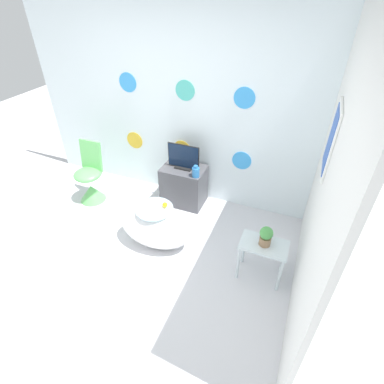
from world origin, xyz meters
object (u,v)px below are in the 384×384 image
Objects in this scene: chair at (91,183)px; vase at (196,172)px; tv at (183,158)px; potted_plant_left at (266,236)px; bathtub at (156,225)px.

chair is 1.55m from vase.
tv is at bearing 150.09° from vase.
tv is 1.56m from potted_plant_left.
chair reaches higher than vase.
bathtub is 2.03× the size of tv.
vase is at bearing 143.45° from potted_plant_left.
chair is at bearing 169.51° from potted_plant_left.
bathtub is 1.02× the size of chair.
potted_plant_left is (2.52, -0.47, 0.31)m from chair.
potted_plant_left is (1.27, -0.90, -0.13)m from tv.
bathtub is 5.58× the size of vase.
tv is 2.01× the size of potted_plant_left.
bathtub is 1.34m from chair.
vase is (0.21, 0.74, 0.36)m from bathtub.
chair is (-1.26, 0.43, 0.00)m from bathtub.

